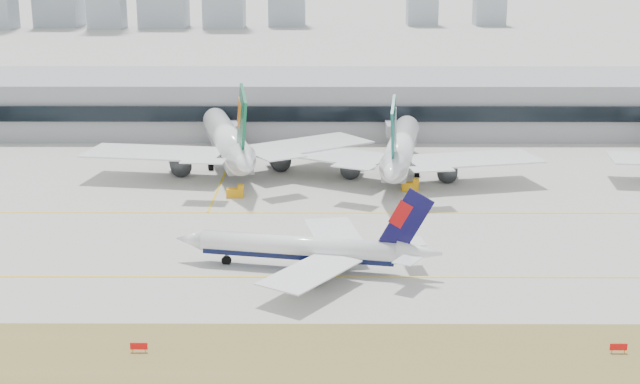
{
  "coord_description": "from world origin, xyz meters",
  "views": [
    {
      "loc": [
        -0.87,
        -135.42,
        49.46
      ],
      "look_at": [
        -1.46,
        18.0,
        7.5
      ],
      "focal_mm": 50.0,
      "sensor_mm": 36.0,
      "label": 1
    }
  ],
  "objects_px": {
    "widebody_cathay": "(400,151)",
    "widebody_eva": "(228,143)",
    "terminal": "(326,102)",
    "taxiing_airliner": "(308,249)"
  },
  "relations": [
    {
      "from": "widebody_cathay",
      "to": "terminal",
      "type": "height_order",
      "value": "widebody_cathay"
    },
    {
      "from": "taxiing_airliner",
      "to": "widebody_eva",
      "type": "bearing_deg",
      "value": -62.04
    },
    {
      "from": "taxiing_airliner",
      "to": "widebody_cathay",
      "type": "xyz_separation_m",
      "value": [
        19.61,
        60.35,
        2.46
      ]
    },
    {
      "from": "taxiing_airliner",
      "to": "widebody_eva",
      "type": "xyz_separation_m",
      "value": [
        -19.46,
        66.68,
        2.84
      ]
    },
    {
      "from": "taxiing_airliner",
      "to": "terminal",
      "type": "distance_m",
      "value": 116.68
    },
    {
      "from": "taxiing_airliner",
      "to": "widebody_eva",
      "type": "distance_m",
      "value": 69.52
    },
    {
      "from": "taxiing_airliner",
      "to": "widebody_eva",
      "type": "relative_size",
      "value": 0.66
    },
    {
      "from": "widebody_cathay",
      "to": "widebody_eva",
      "type": "bearing_deg",
      "value": 89.41
    },
    {
      "from": "widebody_eva",
      "to": "terminal",
      "type": "relative_size",
      "value": 0.23
    },
    {
      "from": "taxiing_airliner",
      "to": "widebody_cathay",
      "type": "height_order",
      "value": "widebody_cathay"
    }
  ]
}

